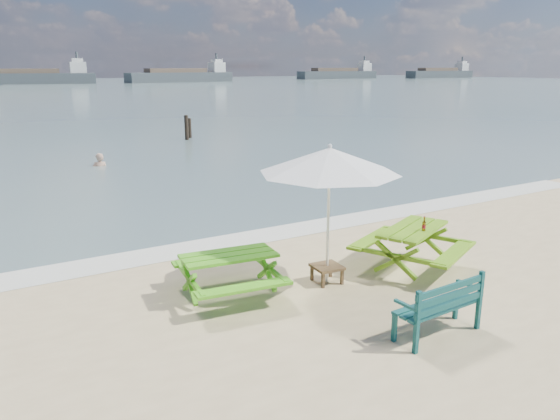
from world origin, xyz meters
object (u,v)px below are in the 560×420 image
park_bench (437,318)px  swimmer (101,175)px  picnic_table_right (412,249)px  patio_umbrella (330,161)px  picnic_table_left (229,276)px  beer_bottle (424,226)px  side_table (327,273)px

park_bench → swimmer: (-0.74, 15.28, -0.56)m
picnic_table_right → patio_umbrella: patio_umbrella is taller
patio_umbrella → swimmer: patio_umbrella is taller
picnic_table_left → park_bench: 3.12m
park_bench → beer_bottle: size_ratio=5.28×
picnic_table_left → side_table: (1.62, -0.32, -0.18)m
patio_umbrella → picnic_table_right: bearing=-9.1°
beer_bottle → patio_umbrella: bearing=163.7°
picnic_table_left → patio_umbrella: bearing=-11.3°
picnic_table_right → patio_umbrella: 2.35m
patio_umbrella → beer_bottle: patio_umbrella is taller
park_bench → beer_bottle: beer_bottle is taller
patio_umbrella → swimmer: (-0.56, 13.05, -2.35)m
park_bench → picnic_table_left: bearing=125.1°
side_table → patio_umbrella: size_ratio=0.20×
park_bench → side_table: 2.24m
picnic_table_left → patio_umbrella: size_ratio=0.72×
picnic_table_right → side_table: (-1.63, 0.26, -0.21)m
picnic_table_right → side_table: size_ratio=4.58×
swimmer → park_bench: bearing=-87.2°
picnic_table_left → swimmer: 12.79m
beer_bottle → swimmer: beer_bottle is taller
park_bench → beer_bottle: bearing=49.7°
picnic_table_left → beer_bottle: (3.27, -0.81, 0.51)m
side_table → beer_bottle: (1.65, -0.48, 0.68)m
picnic_table_left → picnic_table_right: (3.25, -0.59, 0.03)m
side_table → swimmer: (-0.56, 13.05, -0.47)m
picnic_table_right → swimmer: (-2.19, 13.31, -0.68)m
beer_bottle → swimmer: bearing=99.3°
picnic_table_left → swimmer: bearing=85.3°
patio_umbrella → swimmer: 13.27m
picnic_table_right → side_table: 1.66m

